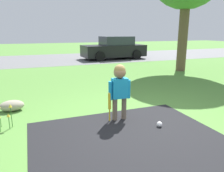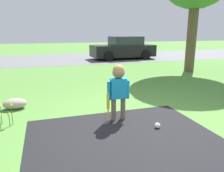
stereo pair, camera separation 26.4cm
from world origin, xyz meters
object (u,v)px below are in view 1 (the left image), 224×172
sports_ball (159,124)px  parked_car (114,48)px  child (120,84)px  baseball_bat (110,103)px

sports_ball → parked_car: 10.07m
child → parked_car: bearing=70.6°
child → parked_car: size_ratio=0.28×
baseball_bat → parked_car: parked_car is taller
sports_ball → baseball_bat: bearing=142.3°
child → baseball_bat: (-0.20, -0.00, -0.33)m
child → parked_car: parked_car is taller
parked_car → child: bearing=66.7°
sports_ball → parked_car: size_ratio=0.03×
baseball_bat → sports_ball: size_ratio=5.78×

